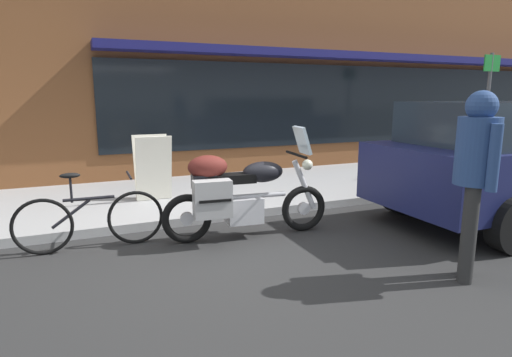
# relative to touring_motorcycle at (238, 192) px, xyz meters

# --- Properties ---
(ground_plane) EXTENTS (80.00, 80.00, 0.00)m
(ground_plane) POSITION_rel_touring_motorcycle_xyz_m (-0.27, -0.47, -0.60)
(ground_plane) COLOR #292929
(storefront_building) EXTENTS (19.27, 0.90, 6.21)m
(storefront_building) POSITION_rel_touring_motorcycle_xyz_m (5.36, 3.97, 2.44)
(storefront_building) COLOR brown
(storefront_building) RESTS_ON ground_plane
(touring_motorcycle) EXTENTS (2.14, 0.62, 1.38)m
(touring_motorcycle) POSITION_rel_touring_motorcycle_xyz_m (0.00, 0.00, 0.00)
(touring_motorcycle) COLOR black
(touring_motorcycle) RESTS_ON ground_plane
(parked_bicycle) EXTENTS (1.66, 0.48, 0.92)m
(parked_bicycle) POSITION_rel_touring_motorcycle_xyz_m (-1.71, 0.34, -0.23)
(parked_bicycle) COLOR black
(parked_bicycle) RESTS_ON ground_plane
(pedestrian_walking) EXTENTS (0.47, 0.54, 1.81)m
(pedestrian_walking) POSITION_rel_touring_motorcycle_xyz_m (1.60, -2.00, 0.55)
(pedestrian_walking) COLOR #282828
(pedestrian_walking) RESTS_ON ground_plane
(sandwich_board_sign) EXTENTS (0.55, 0.43, 1.03)m
(sandwich_board_sign) POSITION_rel_touring_motorcycle_xyz_m (-0.68, 1.99, 0.04)
(sandwich_board_sign) COLOR silver
(sandwich_board_sign) RESTS_ON sidewalk_curb
(parking_sign_pole) EXTENTS (0.44, 0.07, 2.48)m
(parking_sign_pole) POSITION_rel_touring_motorcycle_xyz_m (5.98, 1.38, 0.99)
(parking_sign_pole) COLOR #59595B
(parking_sign_pole) RESTS_ON sidewalk_curb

